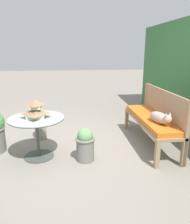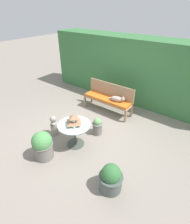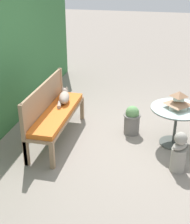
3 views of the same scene
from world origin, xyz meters
The scene contains 8 objects.
ground centered at (0.00, 0.00, 0.00)m, with size 30.00×30.00×0.00m, color gray.
garden_bench centered at (-0.16, 1.21, 0.42)m, with size 1.63×0.44×0.50m.
bench_backrest centered at (-0.16, 1.40, 0.66)m, with size 1.63×0.06×0.93m.
cat centered at (0.21, 1.20, 0.58)m, with size 0.52×0.26×0.21m.
patio_table centered at (0.10, -0.60, 0.49)m, with size 0.79×0.79×0.61m.
pagoda_birdhouse centered at (0.10, -0.60, 0.73)m, with size 0.33×0.33×0.27m.
garden_bust centered at (-0.61, -0.65, 0.28)m, with size 0.27×0.26×0.59m.
potted_plant_bench_left centered at (0.29, 0.08, 0.24)m, with size 0.29×0.29×0.49m.
Camera 3 is at (-4.28, -0.34, 2.56)m, focal length 50.00 mm.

